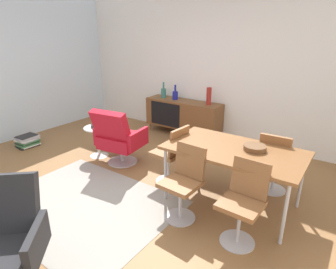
% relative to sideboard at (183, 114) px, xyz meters
% --- Properties ---
extents(ground_plane, '(8.32, 8.32, 0.00)m').
position_rel_sideboard_xyz_m(ground_plane, '(0.53, -2.30, -0.44)').
color(ground_plane, olive).
extents(wall_back, '(6.80, 0.12, 2.80)m').
position_rel_sideboard_xyz_m(wall_back, '(0.53, 0.30, 0.96)').
color(wall_back, white).
rests_on(wall_back, ground_plane).
extents(sideboard, '(1.60, 0.45, 0.72)m').
position_rel_sideboard_xyz_m(sideboard, '(0.00, 0.00, 0.00)').
color(sideboard, brown).
rests_on(sideboard, ground_plane).
extents(vase_cobalt, '(0.11, 0.11, 0.33)m').
position_rel_sideboard_xyz_m(vase_cobalt, '(-0.49, 0.00, 0.39)').
color(vase_cobalt, '#337266').
rests_on(vase_cobalt, sideboard).
extents(vase_sculptural_dark, '(0.10, 0.10, 0.33)m').
position_rel_sideboard_xyz_m(vase_sculptural_dark, '(0.56, 0.00, 0.45)').
color(vase_sculptural_dark, maroon).
rests_on(vase_sculptural_dark, sideboard).
extents(vase_ceramic_small, '(0.11, 0.11, 0.30)m').
position_rel_sideboard_xyz_m(vase_ceramic_small, '(-0.20, 0.00, 0.38)').
color(vase_ceramic_small, navy).
rests_on(vase_ceramic_small, sideboard).
extents(dining_table, '(1.60, 0.90, 0.74)m').
position_rel_sideboard_xyz_m(dining_table, '(1.83, -1.79, 0.26)').
color(dining_table, brown).
rests_on(dining_table, ground_plane).
extents(wooden_bowl_on_table, '(0.26, 0.26, 0.06)m').
position_rel_sideboard_xyz_m(wooden_bowl_on_table, '(2.04, -1.69, 0.33)').
color(wooden_bowl_on_table, brown).
rests_on(wooden_bowl_on_table, dining_table).
extents(dining_chair_near_window, '(0.45, 0.43, 0.86)m').
position_rel_sideboard_xyz_m(dining_chair_near_window, '(0.94, -1.79, 0.03)').
color(dining_chair_near_window, brown).
rests_on(dining_chair_near_window, ground_plane).
extents(dining_chair_front_left, '(0.42, 0.45, 0.86)m').
position_rel_sideboard_xyz_m(dining_chair_front_left, '(1.48, -2.35, 0.03)').
color(dining_chair_front_left, brown).
rests_on(dining_chair_front_left, ground_plane).
extents(dining_chair_back_right, '(0.41, 0.44, 0.86)m').
position_rel_sideboard_xyz_m(dining_chair_back_right, '(2.18, -1.23, 0.03)').
color(dining_chair_back_right, brown).
rests_on(dining_chair_back_right, ground_plane).
extents(dining_chair_front_right, '(0.42, 0.44, 0.86)m').
position_rel_sideboard_xyz_m(dining_chair_front_right, '(2.18, -2.35, 0.03)').
color(dining_chair_front_right, brown).
rests_on(dining_chair_front_right, ground_plane).
extents(lounge_chair_red, '(0.78, 0.73, 0.95)m').
position_rel_sideboard_xyz_m(lounge_chair_red, '(-0.10, -1.77, 0.03)').
color(lounge_chair_red, red).
rests_on(lounge_chair_red, ground_plane).
extents(side_table_round, '(0.44, 0.44, 0.52)m').
position_rel_sideboard_xyz_m(side_table_round, '(-0.62, -1.74, -0.12)').
color(side_table_round, white).
rests_on(side_table_round, ground_plane).
extents(fruit_bowl, '(0.20, 0.20, 0.11)m').
position_rel_sideboard_xyz_m(fruit_bowl, '(-0.63, -1.74, 0.12)').
color(fruit_bowl, '#262628').
rests_on(fruit_bowl, side_table_round).
extents(magazine_stack, '(0.34, 0.41, 0.21)m').
position_rel_sideboard_xyz_m(magazine_stack, '(-2.04, -2.22, -0.33)').
color(magazine_stack, '#262626').
rests_on(magazine_stack, ground_plane).
extents(area_rug, '(2.20, 1.70, 0.01)m').
position_rel_sideboard_xyz_m(area_rug, '(0.35, -2.89, -0.44)').
color(area_rug, gray).
rests_on(area_rug, ground_plane).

